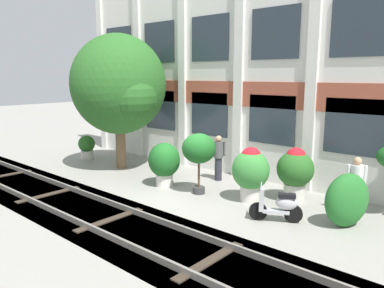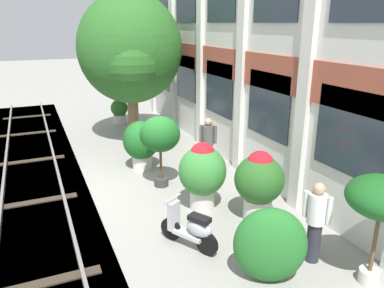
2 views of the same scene
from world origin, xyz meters
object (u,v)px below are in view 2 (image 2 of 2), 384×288
(scooter_near_curb, at_px, (191,228))
(resident_watching_tracks, at_px, (208,143))
(broadleaf_tree, at_px, (130,51))
(potted_plant_glazed_jar, at_px, (119,110))
(potted_plant_low_pan, at_px, (382,200))
(topiary_hedge, at_px, (270,245))
(potted_plant_stone_basin, at_px, (259,181))
(resident_by_doorway, at_px, (316,220))
(potted_plant_ribbed_drum, at_px, (202,171))
(potted_plant_fluted_column, at_px, (141,142))
(potted_plant_tall_urn, at_px, (160,136))

(scooter_near_curb, relative_size, resident_watching_tracks, 0.76)
(broadleaf_tree, relative_size, potted_plant_glazed_jar, 5.02)
(potted_plant_low_pan, xyz_separation_m, topiary_hedge, (-0.77, -1.55, -0.90))
(potted_plant_stone_basin, relative_size, topiary_hedge, 1.19)
(potted_plant_glazed_jar, distance_m, potted_plant_low_pan, 12.53)
(resident_by_doorway, bearing_deg, potted_plant_ribbed_drum, -98.73)
(potted_plant_glazed_jar, relative_size, potted_plant_low_pan, 0.54)
(potted_plant_fluted_column, height_order, topiary_hedge, potted_plant_fluted_column)
(potted_plant_low_pan, distance_m, resident_by_doorway, 1.26)
(potted_plant_tall_urn, bearing_deg, topiary_hedge, 5.15)
(potted_plant_fluted_column, height_order, scooter_near_curb, potted_plant_fluted_column)
(potted_plant_tall_urn, height_order, potted_plant_glazed_jar, potted_plant_tall_urn)
(potted_plant_stone_basin, xyz_separation_m, topiary_hedge, (1.90, -1.01, -0.25))
(scooter_near_curb, bearing_deg, topiary_hedge, -178.97)
(potted_plant_tall_urn, xyz_separation_m, potted_plant_low_pan, (5.29, 1.96, 0.14))
(potted_plant_glazed_jar, bearing_deg, potted_plant_tall_urn, -4.14)
(resident_by_doorway, relative_size, topiary_hedge, 1.15)
(potted_plant_ribbed_drum, bearing_deg, potted_plant_low_pan, 21.97)
(potted_plant_fluted_column, xyz_separation_m, potted_plant_low_pan, (6.75, 2.08, 0.74))
(potted_plant_fluted_column, bearing_deg, potted_plant_low_pan, 17.10)
(potted_plant_glazed_jar, height_order, resident_watching_tracks, resident_watching_tracks)
(potted_plant_glazed_jar, distance_m, resident_watching_tracks, 6.75)
(potted_plant_fluted_column, bearing_deg, broadleaf_tree, 169.03)
(potted_plant_low_pan, bearing_deg, scooter_near_curb, -132.56)
(potted_plant_stone_basin, distance_m, resident_by_doorway, 1.76)
(potted_plant_fluted_column, relative_size, potted_plant_stone_basin, 0.91)
(potted_plant_fluted_column, xyz_separation_m, potted_plant_tall_urn, (1.46, 0.12, 0.60))
(resident_by_doorway, xyz_separation_m, topiary_hedge, (0.14, -1.09, -0.16))
(broadleaf_tree, bearing_deg, scooter_near_curb, -6.92)
(potted_plant_glazed_jar, bearing_deg, scooter_near_curb, -5.36)
(potted_plant_stone_basin, bearing_deg, topiary_hedge, -28.06)
(potted_plant_glazed_jar, xyz_separation_m, potted_plant_ribbed_drum, (8.75, -0.03, 0.37))
(potted_plant_tall_urn, height_order, resident_by_doorway, potted_plant_tall_urn)
(potted_plant_glazed_jar, relative_size, potted_plant_ribbed_drum, 0.64)
(potted_plant_fluted_column, relative_size, resident_by_doorway, 0.94)
(potted_plant_glazed_jar, bearing_deg, broadleaf_tree, -0.56)
(broadleaf_tree, height_order, potted_plant_low_pan, broadleaf_tree)
(broadleaf_tree, bearing_deg, resident_watching_tracks, 15.73)
(scooter_near_curb, relative_size, topiary_hedge, 0.90)
(potted_plant_glazed_jar, height_order, scooter_near_curb, potted_plant_glazed_jar)
(potted_plant_tall_urn, relative_size, resident_by_doorway, 1.23)
(broadleaf_tree, relative_size, potted_plant_fluted_column, 3.58)
(resident_by_doorway, bearing_deg, potted_plant_fluted_column, -103.53)
(broadleaf_tree, xyz_separation_m, resident_by_doorway, (8.98, 1.01, -2.45))
(potted_plant_fluted_column, relative_size, potted_plant_ribbed_drum, 0.90)
(potted_plant_stone_basin, relative_size, resident_by_doorway, 1.03)
(potted_plant_tall_urn, distance_m, potted_plant_ribbed_drum, 1.77)
(potted_plant_low_pan, height_order, resident_by_doorway, potted_plant_low_pan)
(potted_plant_glazed_jar, distance_m, potted_plant_ribbed_drum, 8.76)
(broadleaf_tree, distance_m, resident_watching_tracks, 4.93)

